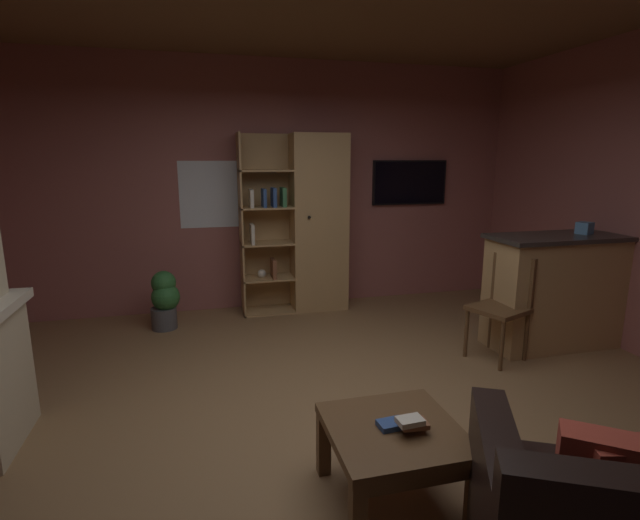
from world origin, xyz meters
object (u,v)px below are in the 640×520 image
object	(u,v)px
kitchen_bar_counter	(566,290)
potted_floor_plant	(165,299)
dining_chair	(504,300)
table_book_0	(391,424)
table_book_2	(410,421)
bookshelf_cabinet	(311,224)
tissue_box	(584,228)
coffee_table	(394,442)
table_book_1	(414,424)
wall_mounted_tv	(410,182)

from	to	relation	value
kitchen_bar_counter	potted_floor_plant	size ratio (longest dim) A/B	2.53
dining_chair	potted_floor_plant	distance (m)	3.34
table_book_0	table_book_2	bearing A→B (deg)	-50.36
bookshelf_cabinet	tissue_box	size ratio (longest dim) A/B	16.94
coffee_table	table_book_1	distance (m)	0.16
bookshelf_cabinet	coffee_table	xyz separation A→B (m)	(-0.34, -3.30, -0.67)
tissue_box	potted_floor_plant	xyz separation A→B (m)	(-3.88, 1.37, -0.80)
tissue_box	wall_mounted_tv	size ratio (longest dim) A/B	0.12
coffee_table	table_book_2	bearing A→B (deg)	-55.89
table_book_0	table_book_2	xyz separation A→B (m)	(0.06, -0.08, 0.05)
kitchen_bar_counter	wall_mounted_tv	distance (m)	2.25
bookshelf_cabinet	table_book_0	xyz separation A→B (m)	(-0.36, -3.29, -0.58)
bookshelf_cabinet	table_book_2	bearing A→B (deg)	-94.99
bookshelf_cabinet	wall_mounted_tv	size ratio (longest dim) A/B	2.10
table_book_1	dining_chair	distance (m)	2.22
tissue_box	table_book_1	bearing A→B (deg)	-146.06
table_book_2	kitchen_bar_counter	bearing A→B (deg)	35.19
potted_floor_plant	tissue_box	bearing A→B (deg)	-19.47
table_book_1	kitchen_bar_counter	bearing A→B (deg)	35.27
table_book_0	wall_mounted_tv	world-z (taller)	wall_mounted_tv
table_book_0	tissue_box	bearing A→B (deg)	31.98
wall_mounted_tv	dining_chair	bearing A→B (deg)	-89.72
table_book_0	coffee_table	bearing A→B (deg)	-14.26
coffee_table	tissue_box	bearing A→B (deg)	32.18
table_book_2	dining_chair	xyz separation A→B (m)	(1.62, 1.55, 0.04)
table_book_2	bookshelf_cabinet	bearing A→B (deg)	85.01
kitchen_bar_counter	tissue_box	size ratio (longest dim) A/B	12.96
table_book_2	table_book_0	bearing A→B (deg)	129.64
coffee_table	bookshelf_cabinet	bearing A→B (deg)	84.03
dining_chair	table_book_2	bearing A→B (deg)	-136.24
kitchen_bar_counter	potted_floor_plant	distance (m)	3.99
bookshelf_cabinet	wall_mounted_tv	bearing A→B (deg)	9.11
kitchen_bar_counter	potted_floor_plant	world-z (taller)	kitchen_bar_counter
bookshelf_cabinet	table_book_2	xyz separation A→B (m)	(-0.29, -3.37, -0.52)
table_book_2	potted_floor_plant	bearing A→B (deg)	113.86
kitchen_bar_counter	table_book_0	distance (m)	2.93
table_book_1	bookshelf_cabinet	bearing A→B (deg)	85.44
bookshelf_cabinet	potted_floor_plant	size ratio (longest dim) A/B	3.31
wall_mounted_tv	potted_floor_plant	bearing A→B (deg)	-170.06
potted_floor_plant	bookshelf_cabinet	bearing A→B (deg)	10.61
tissue_box	table_book_0	bearing A→B (deg)	-148.02
table_book_0	table_book_1	bearing A→B (deg)	-34.94
bookshelf_cabinet	dining_chair	distance (m)	2.30
kitchen_bar_counter	table_book_2	world-z (taller)	kitchen_bar_counter
tissue_box	dining_chair	xyz separation A→B (m)	(-0.90, -0.14, -0.59)
kitchen_bar_counter	coffee_table	xyz separation A→B (m)	(-2.44, -1.61, -0.20)
table_book_2	wall_mounted_tv	xyz separation A→B (m)	(1.61, 3.58, 0.98)
dining_chair	wall_mounted_tv	bearing A→B (deg)	90.28
coffee_table	wall_mounted_tv	distance (m)	4.04
table_book_1	table_book_2	size ratio (longest dim) A/B	1.07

